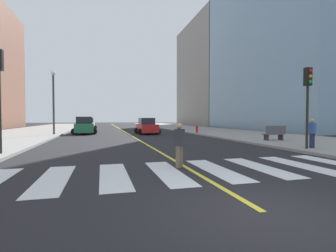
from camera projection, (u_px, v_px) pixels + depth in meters
The scene contains 14 objects.
ground_plane at pixel (263, 212), 4.93m from camera, with size 220.00×220.00×0.00m, color black.
sidewalk_kerb_east at pixel (246, 134), 27.38m from camera, with size 10.00×120.00×0.15m, color gray.
crosswalk_paint at pixel (192, 171), 8.79m from camera, with size 13.50×4.00×0.01m.
lane_divider_paint at pixel (120, 129), 43.56m from camera, with size 0.16×80.00×0.01m, color yellow.
parking_garage_concrete at pixel (222, 75), 67.01m from camera, with size 18.00×24.00×26.84m, color gray.
car_white_nearest at pixel (88, 124), 39.65m from camera, with size 2.68×4.28×1.90m.
car_green_second at pixel (84, 126), 29.40m from camera, with size 2.96×4.63×2.04m.
car_red_third at pixel (147, 126), 29.40m from camera, with size 2.71×4.28×1.90m.
traffic_light_near_corner at pixel (308, 92), 13.86m from camera, with size 0.36×0.41×4.51m.
park_bench at pixel (274, 133), 19.32m from camera, with size 1.82×0.65×1.12m.
pedestrian_crossing at pixel (179, 143), 9.35m from camera, with size 0.41×0.41×1.68m.
pedestrian_waiting_east at pixel (312, 132), 14.34m from camera, with size 0.41×0.41×1.67m.
fire_hydrant at pixel (197, 129), 29.53m from camera, with size 0.26×0.26×0.89m.
street_lamp at pixel (53, 97), 26.63m from camera, with size 0.44×0.44×6.74m.
Camera 1 is at (-3.08, -4.22, 1.85)m, focal length 26.74 mm.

